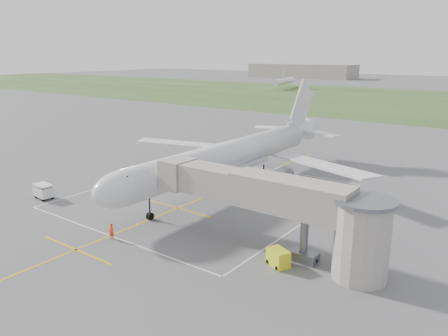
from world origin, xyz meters
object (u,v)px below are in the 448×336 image
Objects in this scene: baggage_cart at (44,191)px; ramp_worker_nose at (112,231)px; airliner at (231,155)px; jet_bridge at (282,205)px; gpu_unit at (278,258)px; ramp_worker_wing at (181,174)px.

ramp_worker_nose is at bearing -4.17° from baggage_cart.
airliner is 28.60× the size of ramp_worker_nose.
baggage_cart is 17.04m from ramp_worker_nose.
jet_bridge reaches higher than ramp_worker_nose.
gpu_unit is 32.65m from baggage_cart.
ramp_worker_nose is at bearing 165.22° from ramp_worker_wing.
airliner is at bearing 160.14° from gpu_unit.
jet_bridge is at bearing 138.85° from gpu_unit.
ramp_worker_nose is at bearing -154.99° from jet_bridge.
ramp_worker_wing is (-24.60, 14.97, 0.07)m from gpu_unit.
ramp_worker_nose reaches higher than ramp_worker_wing.
gpu_unit is at bearing -44.42° from airliner.
baggage_cart reaches higher than ramp_worker_nose.
ramp_worker_nose is (-14.91, -6.95, -3.93)m from jet_bridge.
baggage_cart is at bearing 115.90° from ramp_worker_wing.
ramp_worker_nose is at bearing -138.31° from gpu_unit.
jet_bridge is 16.91m from ramp_worker_nose.
baggage_cart is at bearing -173.05° from jet_bridge.
airliner is 8.82m from ramp_worker_wing.
airliner is at bearing 137.81° from jet_bridge.
gpu_unit is (16.66, -16.32, -3.67)m from airliner.
airliner is at bearing -118.94° from ramp_worker_wing.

